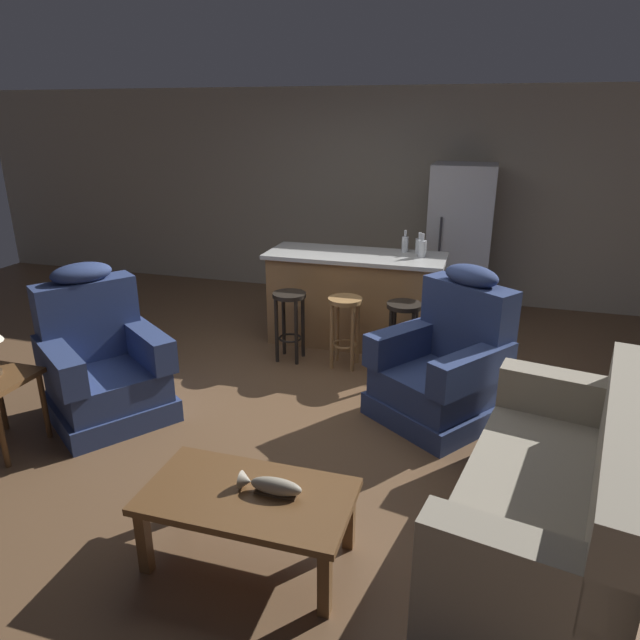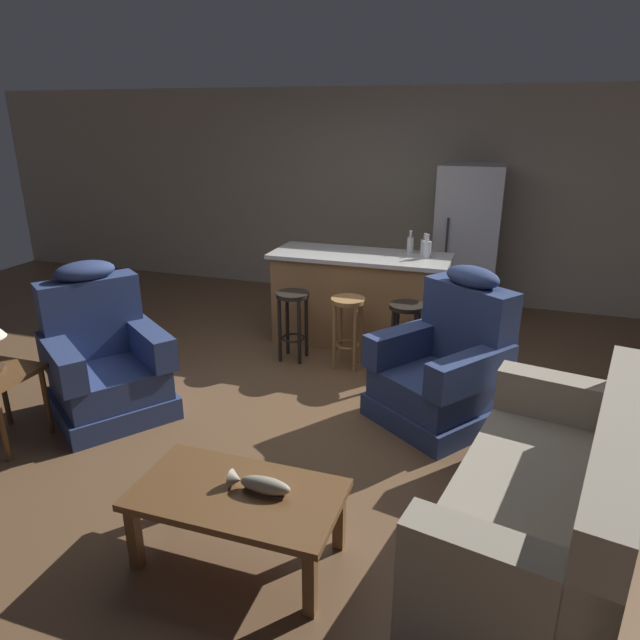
% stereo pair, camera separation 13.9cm
% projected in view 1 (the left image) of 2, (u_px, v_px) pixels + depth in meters
% --- Properties ---
extents(ground_plane, '(12.00, 12.00, 0.00)m').
position_uv_depth(ground_plane, '(317.00, 398.00, 4.85)').
color(ground_plane, brown).
extents(back_wall, '(12.00, 0.05, 2.60)m').
position_uv_depth(back_wall, '(388.00, 196.00, 7.22)').
color(back_wall, '#A89E89').
rests_on(back_wall, ground_plane).
extents(coffee_table, '(1.10, 0.60, 0.42)m').
position_uv_depth(coffee_table, '(248.00, 502.00, 2.99)').
color(coffee_table, brown).
rests_on(coffee_table, ground_plane).
extents(fish_figurine, '(0.34, 0.10, 0.10)m').
position_uv_depth(fish_figurine, '(270.00, 486.00, 2.96)').
color(fish_figurine, '#4C3823').
rests_on(fish_figurine, coffee_table).
extents(couch, '(1.20, 2.03, 0.94)m').
position_uv_depth(couch, '(556.00, 499.00, 3.04)').
color(couch, '#9E937F').
rests_on(couch, ground_plane).
extents(recliner_near_lamp, '(1.17, 1.17, 1.20)m').
position_uv_depth(recliner_near_lamp, '(102.00, 365.00, 4.48)').
color(recliner_near_lamp, navy).
rests_on(recliner_near_lamp, ground_plane).
extents(recliner_near_island, '(1.17, 1.17, 1.20)m').
position_uv_depth(recliner_near_island, '(445.00, 366.00, 4.45)').
color(recliner_near_island, navy).
rests_on(recliner_near_island, ground_plane).
extents(kitchen_island, '(1.80, 0.70, 0.95)m').
position_uv_depth(kitchen_island, '(355.00, 298.00, 5.90)').
color(kitchen_island, '#9E7042').
rests_on(kitchen_island, ground_plane).
extents(bar_stool_left, '(0.32, 0.32, 0.68)m').
position_uv_depth(bar_stool_left, '(290.00, 314.00, 5.47)').
color(bar_stool_left, black).
rests_on(bar_stool_left, ground_plane).
extents(bar_stool_middle, '(0.32, 0.32, 0.68)m').
position_uv_depth(bar_stool_middle, '(345.00, 319.00, 5.32)').
color(bar_stool_middle, '#A87A47').
rests_on(bar_stool_middle, ground_plane).
extents(bar_stool_right, '(0.32, 0.32, 0.68)m').
position_uv_depth(bar_stool_right, '(403.00, 325.00, 5.17)').
color(bar_stool_right, black).
rests_on(bar_stool_right, ground_plane).
extents(refrigerator, '(0.70, 0.69, 1.76)m').
position_uv_depth(refrigerator, '(459.00, 242.00, 6.59)').
color(refrigerator, '#B7B7BC').
rests_on(refrigerator, ground_plane).
extents(bottle_tall_green, '(0.09, 0.09, 0.21)m').
position_uv_depth(bottle_tall_green, '(420.00, 246.00, 5.72)').
color(bottle_tall_green, silver).
rests_on(bottle_tall_green, kitchen_island).
extents(bottle_short_amber, '(0.08, 0.08, 0.23)m').
position_uv_depth(bottle_short_amber, '(422.00, 248.00, 5.59)').
color(bottle_short_amber, silver).
rests_on(bottle_short_amber, kitchen_island).
extents(bottle_wine_dark, '(0.07, 0.07, 0.22)m').
position_uv_depth(bottle_wine_dark, '(405.00, 244.00, 5.79)').
color(bottle_wine_dark, silver).
rests_on(bottle_wine_dark, kitchen_island).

